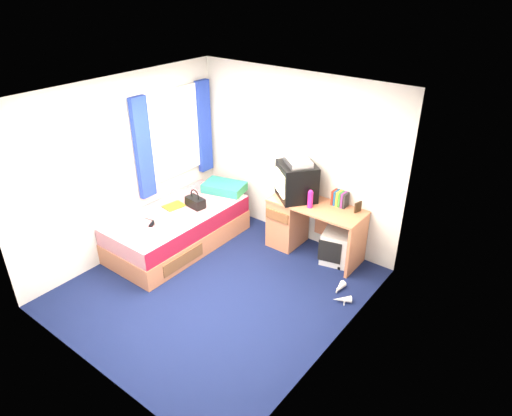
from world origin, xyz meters
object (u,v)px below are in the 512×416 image
Objects in this scene: crt_tv at (296,181)px; colour_swatch_fan at (145,228)px; bed at (178,228)px; white_heels at (341,294)px; magazine at (174,206)px; handbag at (195,202)px; desk at (299,221)px; pillow at (224,187)px; remote_control at (152,223)px; pink_water_bottle at (310,200)px; towel at (167,223)px; water_bottle at (151,217)px; aerosol_can at (313,197)px; picture_frame at (358,207)px; storage_cube at (336,247)px; vcr at (298,161)px.

colour_swatch_fan is (-1.29, -1.59, -0.45)m from crt_tv.
bed is 2.44m from white_heels.
magazine is (-1.44, -0.93, -0.45)m from crt_tv.
colour_swatch_fan is (-0.10, -0.83, -0.07)m from handbag.
crt_tv reaches higher than desk.
pillow reaches higher than remote_control.
handbag is (-1.49, -0.63, -0.24)m from pink_water_bottle.
towel is at bearing -161.59° from white_heels.
water_bottle is (-0.22, -1.26, -0.03)m from pillow.
pillow is at bearing 98.41° from handbag.
white_heels is at bearing -31.59° from desk.
aerosol_can is 1.97m from magazine.
crt_tv is 3.39× the size of water_bottle.
white_heels is at bearing 8.97° from bed.
desk is 2.09m from colour_swatch_fan.
handbag is 1.37× the size of colour_swatch_fan.
colour_swatch_fan is (0.13, -0.21, -0.03)m from water_bottle.
pink_water_bottle is 2.18m from colour_swatch_fan.
bed is at bearing -137.77° from picture_frame.
colour_swatch_fan is at bearing -130.54° from desk.
handbag is 0.71m from remote_control.
storage_cube is at bearing 37.69° from crt_tv.
bed is 6.62× the size of handbag.
desk is 4.30× the size of handbag.
magazine is (-0.24, -0.81, -0.06)m from pillow.
desk is 2.00m from remote_control.
storage_cube is at bearing 36.48° from vcr.
aerosol_can is at bearing 33.87° from bed.
crt_tv is 0.31m from aerosol_can.
remote_control is (-1.30, -1.46, -0.74)m from vcr.
storage_cube is 2.03× the size of pink_water_bottle.
colour_swatch_fan is (0.15, -0.65, -0.00)m from magazine.
crt_tv is 0.88m from picture_frame.
handbag is (-2.04, -0.90, -0.20)m from picture_frame.
aerosol_can is 1.05× the size of remote_control.
magazine reaches higher than white_heels.
picture_frame is (0.85, 0.14, -0.47)m from vcr.
pink_water_bottle is at bearing 29.31° from bed.
storage_cube is at bearing 37.34° from towel.
vcr reaches higher than white_heels.
aerosol_can reaches higher than desk.
colour_swatch_fan reaches higher than storage_cube.
bed is 10.00× the size of water_bottle.
pillow reaches higher than white_heels.
towel is (-1.10, -1.38, -0.70)m from vcr.
remote_control is (-1.59, -1.33, -0.31)m from pink_water_bottle.
desk is 6.50× the size of water_bottle.
desk is 8.13× the size of remote_control.
picture_frame is 0.83× the size of aerosol_can.
colour_swatch_fan is (0.01, -0.57, 0.28)m from bed.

